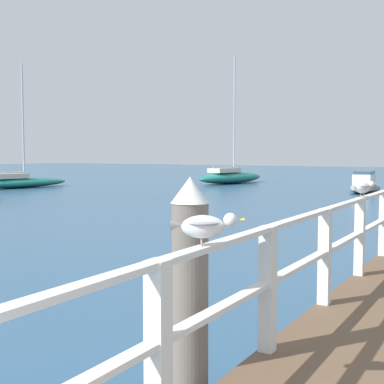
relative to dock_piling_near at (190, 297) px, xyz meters
The scene contains 6 objects.
dock_piling_near is the anchor object (origin of this frame).
seagull_foreground 0.88m from the dock_piling_near, 50.21° to the right, with size 0.43×0.28×0.21m.
seagull_background 4.00m from the dock_piling_near, 84.42° to the left, with size 0.25×0.45×0.21m.
boat_2 28.77m from the dock_piling_near, 141.64° to the left, with size 2.99×6.38×7.31m.
boat_3 31.53m from the dock_piling_near, 116.08° to the left, with size 3.02×6.59×8.48m.
boat_4 25.08m from the dock_piling_near, 99.70° to the left, with size 1.59×4.16×1.12m.
Camera 1 is at (0.19, 0.01, 2.04)m, focal length 49.09 mm.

